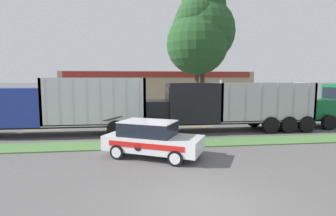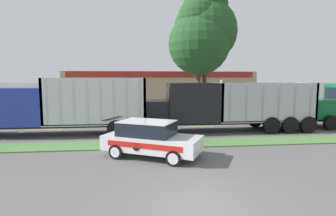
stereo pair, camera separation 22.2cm
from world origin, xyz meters
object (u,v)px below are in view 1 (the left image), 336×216
dump_truck_lead (209,107)px  dump_truck_far_right (43,110)px  traffic_cone (140,142)px  rally_car (152,138)px

dump_truck_lead → dump_truck_far_right: bearing=-179.7°
dump_truck_lead → dump_truck_far_right: size_ratio=1.05×
dump_truck_far_right → traffic_cone: 7.12m
dump_truck_lead → dump_truck_far_right: (-10.51, -0.05, -0.04)m
rally_car → dump_truck_lead: bearing=52.2°
dump_truck_lead → rally_car: bearing=-127.8°
dump_truck_lead → traffic_cone: size_ratio=17.75×
dump_truck_far_right → traffic_cone: (5.85, -3.85, -1.29)m
rally_car → traffic_cone: size_ratio=7.15×
dump_truck_lead → dump_truck_far_right: 10.51m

